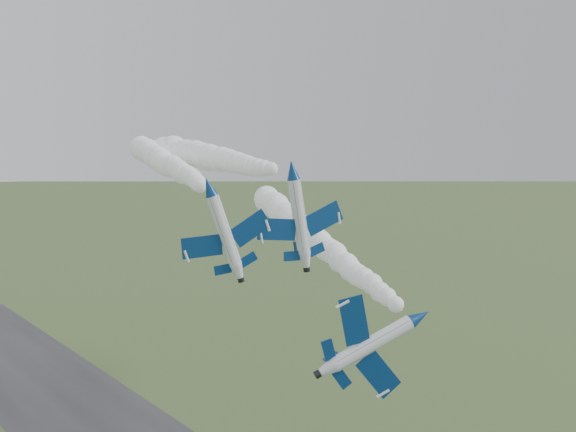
% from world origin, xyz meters
% --- Properties ---
extents(jet_lead, '(7.61, 12.62, 9.91)m').
position_xyz_m(jet_lead, '(10.52, -0.17, 29.09)').
color(jet_lead, white).
extents(smoke_trail_jet_lead, '(34.85, 70.09, 5.38)m').
position_xyz_m(smoke_trail_jet_lead, '(27.43, 36.39, 32.22)').
color(smoke_trail_jet_lead, silver).
extents(jet_pair_left, '(10.12, 12.26, 4.12)m').
position_xyz_m(jet_pair_left, '(-1.36, 20.11, 41.64)').
color(jet_pair_left, white).
extents(smoke_trail_jet_pair_left, '(27.80, 62.49, 4.74)m').
position_xyz_m(smoke_trail_jet_pair_left, '(10.69, 53.85, 43.97)').
color(smoke_trail_jet_pair_left, silver).
extents(jet_pair_right, '(11.71, 13.93, 3.75)m').
position_xyz_m(jet_pair_right, '(9.89, 19.26, 43.34)').
color(jet_pair_right, white).
extents(smoke_trail_jet_pair_right, '(17.52, 57.17, 5.68)m').
position_xyz_m(smoke_trail_jet_pair_right, '(16.65, 50.53, 44.66)').
color(smoke_trail_jet_pair_right, silver).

